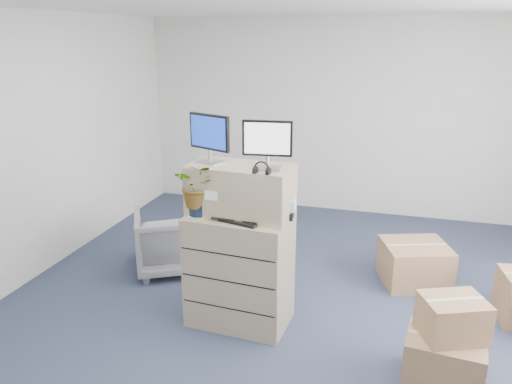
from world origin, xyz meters
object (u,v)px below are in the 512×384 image
at_px(filing_cabinet_lower, 239,270).
at_px(monitor_left, 209,136).
at_px(water_bottle, 256,201).
at_px(office_chair, 170,238).
at_px(keyboard, 236,219).
at_px(monitor_right, 267,142).
at_px(potted_plant, 198,191).

height_order(filing_cabinet_lower, monitor_left, monitor_left).
relative_size(water_bottle, office_chair, 0.34).
bearing_deg(monitor_left, water_bottle, 23.21).
relative_size(filing_cabinet_lower, office_chair, 1.37).
bearing_deg(keyboard, monitor_right, 36.48).
bearing_deg(potted_plant, monitor_left, 68.51).
bearing_deg(monitor_left, keyboard, -7.85).
distance_m(monitor_left, monitor_right, 0.53).
height_order(filing_cabinet_lower, potted_plant, potted_plant).
relative_size(filing_cabinet_lower, monitor_right, 2.52).
height_order(monitor_left, potted_plant, monitor_left).
relative_size(monitor_left, keyboard, 0.92).
distance_m(filing_cabinet_lower, keyboard, 0.54).
height_order(filing_cabinet_lower, keyboard, keyboard).
distance_m(monitor_right, office_chair, 2.06).
relative_size(potted_plant, office_chair, 0.56).
xyz_separation_m(monitor_left, potted_plant, (-0.06, -0.15, -0.46)).
relative_size(monitor_right, office_chair, 0.54).
bearing_deg(monitor_left, office_chair, 158.43).
bearing_deg(filing_cabinet_lower, office_chair, 147.17).
bearing_deg(water_bottle, keyboard, -125.40).
xyz_separation_m(keyboard, water_bottle, (0.12, 0.17, 0.12)).
relative_size(keyboard, water_bottle, 1.79).
bearing_deg(filing_cabinet_lower, potted_plant, -160.33).
bearing_deg(monitor_right, filing_cabinet_lower, 171.32).
bearing_deg(filing_cabinet_lower, water_bottle, 31.63).
relative_size(monitor_right, keyboard, 0.90).
height_order(monitor_left, water_bottle, monitor_left).
bearing_deg(filing_cabinet_lower, monitor_right, 2.31).
distance_m(filing_cabinet_lower, monitor_left, 1.24).
distance_m(filing_cabinet_lower, water_bottle, 0.67).
xyz_separation_m(potted_plant, office_chair, (-0.74, 0.90, -0.89)).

